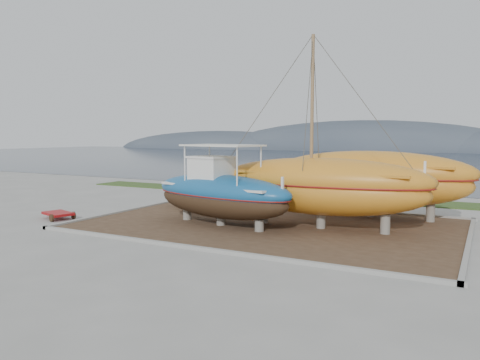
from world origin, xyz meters
The scene contains 11 objects.
ground centered at (0.00, 0.00, 0.00)m, with size 140.00×140.00×0.00m, color gray.
dirt_patch centered at (0.00, 4.00, 0.03)m, with size 18.00×12.00×0.06m, color #422D1E.
curb_frame centered at (0.00, 4.00, 0.07)m, with size 18.60×12.60×0.15m, color gray, non-canonical shape.
grass_strip centered at (0.00, 15.50, 0.04)m, with size 44.00×3.00×0.08m, color #284219.
sea centered at (0.00, 70.00, 0.00)m, with size 260.00×100.00×0.04m, color black, non-canonical shape.
mountain_ridge centered at (0.00, 125.00, 0.00)m, with size 200.00×36.00×20.00m, color #333D49, non-canonical shape.
blue_caique centered at (-2.01, 2.56, 2.07)m, with size 8.34×2.61×4.01m, color #165388, non-canonical shape.
white_dinghy centered at (-6.37, 6.29, 0.72)m, with size 4.38×1.64×1.32m, color silver, non-canonical shape.
orange_sailboat centered at (2.66, 4.16, 4.65)m, with size 10.37×3.06×9.19m, color #C3781E, non-canonical shape.
orange_bare_hull centered at (4.02, 8.48, 1.82)m, with size 10.74×3.22×3.52m, color #C3781E, non-canonical shape.
red_trailer centered at (-10.81, 0.11, 0.19)m, with size 2.64×1.32×0.37m, color #A71215, non-canonical shape.
Camera 1 is at (9.69, -17.30, 4.54)m, focal length 35.00 mm.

